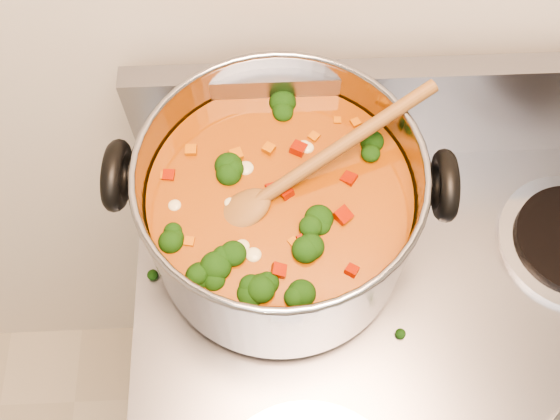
# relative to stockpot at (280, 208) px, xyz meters

# --- Properties ---
(stockpot) EXTENTS (0.36, 0.30, 0.18)m
(stockpot) POSITION_rel_stockpot_xyz_m (0.00, 0.00, 0.00)
(stockpot) COLOR gray
(stockpot) RESTS_ON electric_range
(wooden_spoon) EXTENTS (0.25, 0.15, 0.09)m
(wooden_spoon) POSITION_rel_stockpot_xyz_m (0.01, 0.01, 0.05)
(wooden_spoon) COLOR brown
(wooden_spoon) RESTS_ON stockpot
(cooktop_crumbs) EXTENTS (0.01, 0.18, 0.01)m
(cooktop_crumbs) POSITION_rel_stockpot_xyz_m (-0.16, 0.00, -0.09)
(cooktop_crumbs) COLOR black
(cooktop_crumbs) RESTS_ON electric_range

